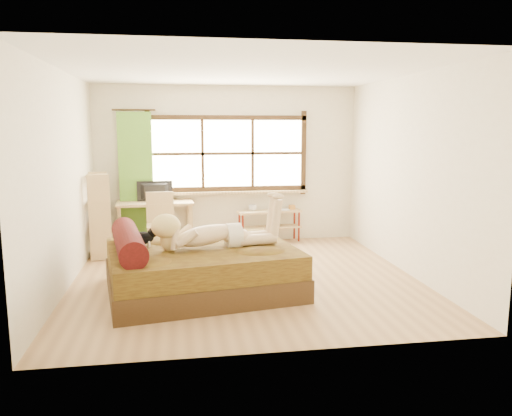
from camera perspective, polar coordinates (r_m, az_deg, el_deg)
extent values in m
plane|color=#9E754C|center=(6.74, -1.24, -8.03)|extent=(4.50, 4.50, 0.00)
plane|color=white|center=(6.47, -1.33, 15.45)|extent=(4.50, 4.50, 0.00)
plane|color=silver|center=(8.70, -3.25, 4.93)|extent=(4.50, 0.00, 4.50)
plane|color=silver|center=(4.26, 2.72, 0.50)|extent=(4.50, 0.00, 4.50)
plane|color=silver|center=(6.56, -21.17, 2.94)|extent=(0.00, 4.50, 4.50)
plane|color=silver|center=(7.12, 17.00, 3.60)|extent=(0.00, 4.50, 4.50)
cube|color=#FFEDBF|center=(8.68, -3.26, 6.24)|extent=(2.60, 0.01, 1.30)
cube|color=tan|center=(8.66, -3.17, 1.79)|extent=(2.80, 0.16, 0.04)
cube|color=#4F8323|center=(8.58, -13.53, 3.29)|extent=(0.55, 0.10, 2.20)
cube|color=#30210E|center=(6.25, -6.18, -8.13)|extent=(2.48, 2.12, 0.28)
cube|color=#341D0B|center=(6.18, -6.23, -5.67)|extent=(2.43, 2.08, 0.28)
cylinder|color=black|center=(6.00, -14.38, -3.70)|extent=(0.56, 1.54, 0.31)
cube|color=tan|center=(8.43, -11.47, 0.56)|extent=(1.27, 0.64, 0.04)
cube|color=tan|center=(8.28, -15.30, -2.43)|extent=(0.05, 0.05, 0.75)
cube|color=tan|center=(8.30, -7.42, -2.16)|extent=(0.05, 0.05, 0.75)
cube|color=tan|center=(8.73, -15.15, -1.83)|extent=(0.05, 0.05, 0.75)
cube|color=tan|center=(8.74, -7.68, -1.58)|extent=(0.05, 0.05, 0.75)
imported|color=black|center=(8.45, -11.49, 1.87)|extent=(0.59, 0.11, 0.34)
cube|color=tan|center=(8.03, -10.82, -2.02)|extent=(0.46, 0.46, 0.04)
cube|color=tan|center=(8.18, -10.92, 0.10)|extent=(0.44, 0.07, 0.50)
cube|color=tan|center=(7.90, -12.09, -4.02)|extent=(0.04, 0.04, 0.44)
cube|color=tan|center=(7.91, -9.38, -3.92)|extent=(0.04, 0.04, 0.44)
cube|color=tan|center=(8.26, -12.10, -3.43)|extent=(0.04, 0.04, 0.44)
cube|color=tan|center=(8.27, -9.52, -3.34)|extent=(0.04, 0.04, 0.44)
cube|color=tan|center=(8.71, 1.54, -0.40)|extent=(1.15, 0.43, 0.04)
cube|color=tan|center=(8.76, 1.53, -2.21)|extent=(1.15, 0.43, 0.03)
cylinder|color=maroon|center=(8.51, -1.52, -2.43)|extent=(0.03, 0.03, 0.56)
cylinder|color=maroon|center=(8.83, 4.93, -2.03)|extent=(0.03, 0.03, 0.56)
cylinder|color=maroon|center=(8.72, -1.91, -2.15)|extent=(0.03, 0.03, 0.56)
cylinder|color=maroon|center=(9.04, 4.41, -1.77)|extent=(0.03, 0.03, 0.56)
cube|color=orange|center=(8.84, 4.13, 0.09)|extent=(0.11, 0.11, 0.07)
imported|color=gray|center=(8.65, -0.41, 0.02)|extent=(0.15, 0.15, 0.11)
imported|color=gray|center=(8.75, 2.83, -0.20)|extent=(0.17, 0.22, 0.02)
cube|color=tan|center=(8.20, -17.30, -4.93)|extent=(0.41, 0.58, 0.03)
cube|color=tan|center=(8.11, -17.44, -2.17)|extent=(0.41, 0.58, 0.03)
cube|color=tan|center=(8.05, -17.58, 0.65)|extent=(0.41, 0.58, 0.03)
cube|color=tan|center=(8.00, -17.71, 3.50)|extent=(0.41, 0.58, 0.03)
cube|color=tan|center=(7.81, -17.42, -1.09)|extent=(0.32, 0.09, 1.29)
cube|color=tan|center=(8.34, -17.59, -0.47)|extent=(0.32, 0.09, 1.29)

